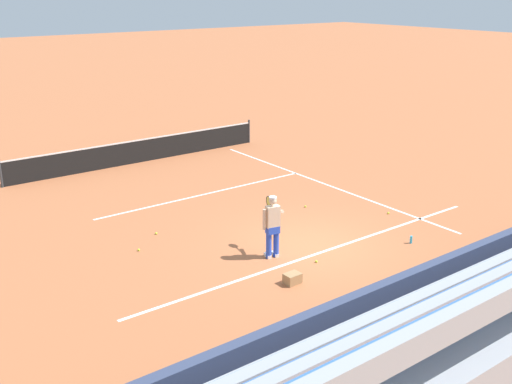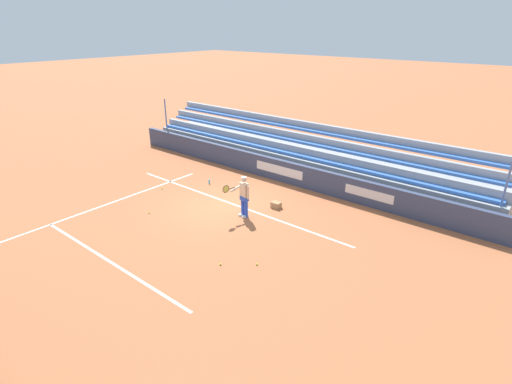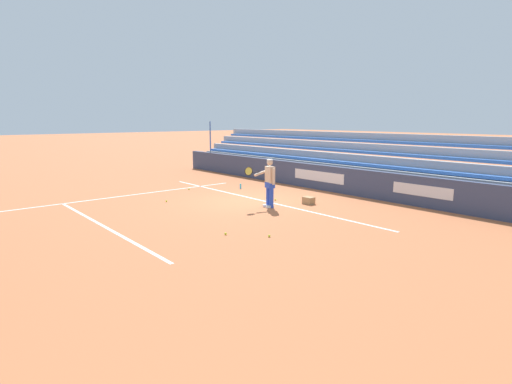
% 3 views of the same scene
% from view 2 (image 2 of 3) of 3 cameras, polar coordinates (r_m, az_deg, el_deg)
% --- Properties ---
extents(ground_plane, '(160.00, 160.00, 0.00)m').
position_cam_2_polar(ground_plane, '(17.31, -4.80, -2.14)').
color(ground_plane, '#B7663D').
extents(court_baseline_white, '(12.00, 0.10, 0.01)m').
position_cam_2_polar(court_baseline_white, '(17.63, -3.67, -1.60)').
color(court_baseline_white, white).
rests_on(court_baseline_white, ground).
extents(court_sideline_white, '(0.10, 12.00, 0.01)m').
position_cam_2_polar(court_sideline_white, '(18.27, -23.10, -2.61)').
color(court_sideline_white, white).
rests_on(court_sideline_white, ground).
extents(court_service_line_white, '(8.22, 0.10, 0.01)m').
position_cam_2_polar(court_service_line_white, '(14.39, -20.34, -9.18)').
color(court_service_line_white, white).
rests_on(court_service_line_white, ground).
extents(back_wall_sponsor_board, '(20.75, 0.25, 1.10)m').
position_cam_2_polar(back_wall_sponsor_board, '(20.01, 3.37, 3.14)').
color(back_wall_sponsor_board, '#384260').
rests_on(back_wall_sponsor_board, ground).
extents(bleacher_stand, '(19.72, 2.40, 2.95)m').
position_cam_2_polar(bleacher_stand, '(21.39, 6.27, 4.85)').
color(bleacher_stand, '#9EA3A8').
rests_on(bleacher_stand, ground).
extents(tennis_player, '(0.71, 0.96, 1.71)m').
position_cam_2_polar(tennis_player, '(16.08, -1.77, -0.60)').
color(tennis_player, blue).
rests_on(tennis_player, ground).
extents(ball_box_cardboard, '(0.41, 0.31, 0.26)m').
position_cam_2_polar(ball_box_cardboard, '(17.14, 2.90, -1.86)').
color(ball_box_cardboard, '#A87F51').
rests_on(ball_box_cardboard, ground).
extents(tennis_ball_toward_net, '(0.07, 0.07, 0.07)m').
position_cam_2_polar(tennis_ball_toward_net, '(13.33, -5.11, -10.23)').
color(tennis_ball_toward_net, '#CCE533').
rests_on(tennis_ball_toward_net, ground).
extents(tennis_ball_by_box, '(0.07, 0.07, 0.07)m').
position_cam_2_polar(tennis_ball_by_box, '(19.61, -13.28, 0.49)').
color(tennis_ball_by_box, '#CCE533').
rests_on(tennis_ball_by_box, ground).
extents(tennis_ball_near_player, '(0.07, 0.07, 0.07)m').
position_cam_2_polar(tennis_ball_near_player, '(13.28, 0.13, -10.28)').
color(tennis_ball_near_player, '#CCE533').
rests_on(tennis_ball_near_player, ground).
extents(tennis_ball_stray_back, '(0.07, 0.07, 0.07)m').
position_cam_2_polar(tennis_ball_stray_back, '(17.53, -1.39, -1.61)').
color(tennis_ball_stray_back, '#CCE533').
rests_on(tennis_ball_stray_back, ground).
extents(tennis_ball_far_right, '(0.07, 0.07, 0.07)m').
position_cam_2_polar(tennis_ball_far_right, '(17.23, -15.03, -2.89)').
color(tennis_ball_far_right, '#CCE533').
rests_on(tennis_ball_far_right, ground).
extents(water_bottle, '(0.07, 0.07, 0.22)m').
position_cam_2_polar(water_bottle, '(19.84, -6.70, 1.48)').
color(water_bottle, '#33B2E5').
rests_on(water_bottle, ground).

